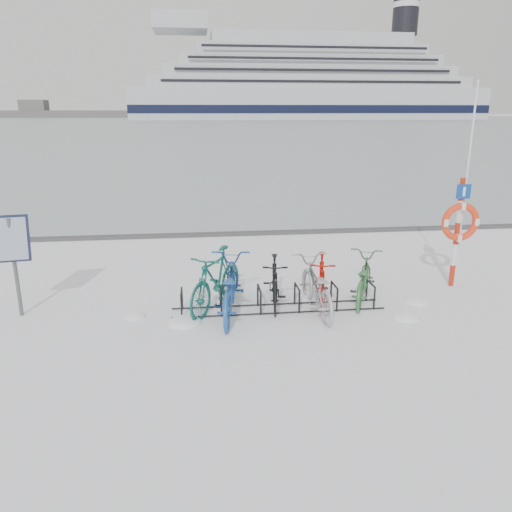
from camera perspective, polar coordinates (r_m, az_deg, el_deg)
The scene contains 14 objects.
ground at distance 9.51m, azimuth 2.53°, elevation -6.11°, with size 900.00×900.00×0.00m, color white.
ice_sheet at distance 163.72m, azimuth -6.54°, elevation 14.96°, with size 400.00×298.00×0.02m, color #A0AEB5.
quay_edge at distance 15.07m, azimuth -1.08°, elevation 2.60°, with size 400.00×0.25×0.10m, color #3F3F42.
bike_rack at distance 9.44m, azimuth 2.55°, elevation -5.10°, with size 4.00×0.48×0.46m.
info_board at distance 9.78m, azimuth -26.17°, elevation 1.17°, with size 0.65×0.32×1.87m.
lifebuoy_station at distance 11.13m, azimuth 22.27°, elevation 3.60°, with size 0.81×0.23×4.20m.
cruise_ferry at distance 212.33m, azimuth 5.80°, elevation 18.67°, with size 140.88×26.56×46.29m.
bike_0 at distance 9.41m, azimuth -4.59°, elevation -2.56°, with size 0.56×1.97×1.18m, color #12584E.
bike_1 at distance 9.09m, azimuth -3.12°, elevation -3.47°, with size 0.73×2.10×1.10m, color #225197.
bike_2 at distance 9.56m, azimuth 2.14°, elevation -2.84°, with size 0.46×1.63×0.98m, color black.
bike_3 at distance 9.33m, azimuth 6.87°, elevation -3.30°, with size 0.68×1.96×1.03m, color #A3A4AA.
bike_4 at distance 9.69m, azimuth 7.50°, elevation -2.64°, with size 0.47×1.66×1.00m, color #AD0E05.
bike_5 at distance 10.04m, azimuth 12.12°, elevation -2.33°, with size 0.64×1.82×0.96m, color #356E39.
snow_drifts at distance 9.56m, azimuth 3.42°, elevation -6.01°, with size 5.89×1.93×0.21m.
Camera 1 is at (-1.46, -8.67, 3.63)m, focal length 35.00 mm.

